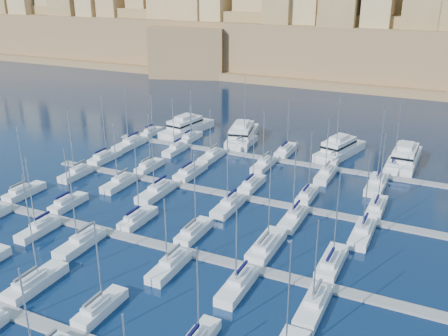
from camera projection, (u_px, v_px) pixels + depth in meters
The scene contains 46 objects.
ground at pixel (212, 218), 85.71m from camera, with size 600.00×600.00×0.00m, color #041432.
pontoon_mid_near at pixel (177, 250), 75.52m from camera, with size 84.00×2.00×0.40m, color slate.
pontoon_mid_far at pixel (236, 196), 94.07m from camera, with size 84.00×2.00×0.40m, color slate.
pontoon_far at pixel (276, 160), 112.62m from camera, with size 84.00×2.00×0.40m, color slate.
sailboat_2 at pixel (35, 282), 66.46m from camera, with size 2.87×9.57×16.28m.
sailboat_3 at pixel (100, 308), 61.35m from camera, with size 2.46×8.19×12.73m.
sailboat_12 at pixel (24, 192), 94.46m from camera, with size 2.61×8.70×13.91m.
sailboat_13 at pixel (68, 203), 89.81m from camera, with size 2.43×8.12×11.22m.
sailboat_14 at pixel (138, 219), 84.00m from camera, with size 2.58×8.58×14.86m.
sailboat_15 at pixel (194, 231), 79.74m from camera, with size 2.63×8.77×14.42m.
sailboat_16 at pixel (267, 246), 75.51m from camera, with size 3.09×10.31×16.04m.
sailboat_17 at pixel (332, 262), 71.10m from camera, with size 2.83×9.44×15.08m.
sailboat_19 at pixel (39, 229), 80.43m from camera, with size 2.40×7.99×13.56m.
sailboat_20 at pixel (80, 243), 76.28m from camera, with size 2.75×9.18×14.76m.
sailboat_21 at pixel (169, 266), 70.19m from camera, with size 2.60×8.65×11.64m.
sailboat_22 at pixel (238, 285), 65.81m from camera, with size 2.68×8.94×13.68m.
sailboat_23 at pixel (313, 306), 61.66m from camera, with size 2.69×8.98×13.10m.
sailboat_24 at pixel (105, 157), 112.55m from camera, with size 2.74×9.15×15.21m.
sailboat_25 at pixel (149, 166), 107.24m from camera, with size 2.45×8.17×12.62m.
sailboat_26 at pixel (190, 172), 104.09m from camera, with size 2.98×9.93×15.26m.
sailboat_27 at pixel (252, 184), 97.89m from camera, with size 2.61×8.70×13.99m.
sailboat_28 at pixel (307, 195), 93.11m from camera, with size 2.44×8.15×13.22m.
sailboat_29 at pixel (377, 207), 88.27m from camera, with size 2.61×8.69×14.33m.
sailboat_30 at pixel (76, 174), 103.31m from camera, with size 2.51×8.36×14.41m.
sailboat_31 at pixel (119, 183), 98.57m from camera, with size 2.69×8.96×13.39m.
sailboat_32 at pixel (156, 192), 94.47m from camera, with size 3.04×10.12×14.20m.
sailboat_33 at pixel (229, 206), 88.73m from camera, with size 2.84×9.46×14.91m.
sailboat_34 at pixel (293, 218), 84.14m from camera, with size 2.69×8.96×14.78m.
sailboat_35 at pixel (362, 233), 79.21m from camera, with size 2.89×9.62×14.60m.
sailboat_36 at pixel (152, 132), 130.99m from camera, with size 2.26×7.53×10.88m.
sailboat_37 at pixel (191, 138), 126.58m from camera, with size 2.45×8.15×13.02m.
sailboat_38 at pixel (243, 143), 122.11m from camera, with size 3.27×10.91×17.29m.
sailboat_39 at pixel (286, 151), 117.02m from camera, with size 2.86×9.52×13.29m.
sailboat_40 at pixel (335, 158), 112.31m from camera, with size 2.81×9.37×14.91m.
sailboat_41 at pixel (393, 166), 107.48m from camera, with size 3.00×10.01×14.89m.
sailboat_42 at pixel (130, 144), 121.59m from camera, with size 3.13×10.42×15.29m.
sailboat_43 at pixel (175, 150), 117.69m from camera, with size 2.43×8.10×13.60m.
sailboat_44 at pixel (212, 156), 113.37m from camera, with size 2.69×8.96×12.19m.
sailboat_45 at pixel (264, 165), 108.25m from camera, with size 2.71×9.03×13.09m.
sailboat_46 at pixel (326, 175), 102.78m from camera, with size 2.69×8.96×13.16m.
sailboat_47 at pixel (377, 184), 97.89m from camera, with size 3.19×10.63×16.26m.
motor_yacht_a at pixel (186, 127), 132.18m from camera, with size 7.72×18.38×5.25m.
motor_yacht_b at pixel (242, 134), 126.14m from camera, with size 9.74×19.50×5.25m.
motor_yacht_c at pixel (340, 149), 115.22m from camera, with size 9.01×17.30×5.25m.
motor_yacht_d at pixel (405, 157), 109.80m from camera, with size 5.59×17.60×5.25m.
fortified_city at pixel (376, 38), 211.40m from camera, with size 460.00×108.95×59.52m.
Camera 1 is at (34.89, -68.60, 38.76)m, focal length 40.00 mm.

